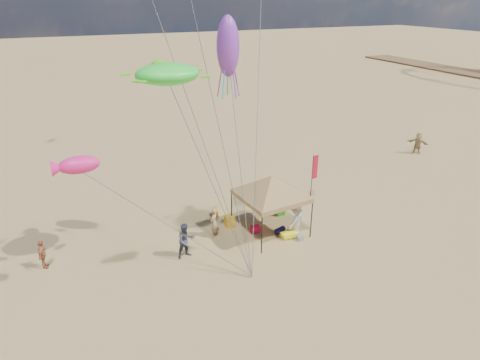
{
  "coord_description": "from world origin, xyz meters",
  "views": [
    {
      "loc": [
        -7.76,
        -14.36,
        12.39
      ],
      "look_at": [
        0.0,
        3.0,
        4.0
      ],
      "focal_mm": 31.49,
      "sensor_mm": 36.0,
      "label": 1
    }
  ],
  "objects_px": {
    "cooler_red": "(255,229)",
    "chair_yellow": "(230,221)",
    "person_far_a": "(43,254)",
    "canopy_tent": "(272,178)",
    "person_near_b": "(186,241)",
    "person_near_c": "(296,220)",
    "cooler_blue": "(295,201)",
    "person_far_c": "(418,143)",
    "chair_green": "(280,209)",
    "person_near_a": "(214,222)",
    "beach_cart": "(289,234)",
    "feather_flag": "(314,170)"
  },
  "relations": [
    {
      "from": "cooler_red",
      "to": "chair_yellow",
      "type": "height_order",
      "value": "chair_yellow"
    },
    {
      "from": "cooler_red",
      "to": "person_far_a",
      "type": "distance_m",
      "value": 11.08
    },
    {
      "from": "canopy_tent",
      "to": "person_near_b",
      "type": "height_order",
      "value": "canopy_tent"
    },
    {
      "from": "person_near_c",
      "to": "person_far_a",
      "type": "xyz_separation_m",
      "value": [
        -12.95,
        2.36,
        -0.15
      ]
    },
    {
      "from": "canopy_tent",
      "to": "person_far_a",
      "type": "relative_size",
      "value": 4.28
    },
    {
      "from": "cooler_blue",
      "to": "person_far_c",
      "type": "bearing_deg",
      "value": 15.54
    },
    {
      "from": "chair_yellow",
      "to": "canopy_tent",
      "type": "bearing_deg",
      "value": -37.98
    },
    {
      "from": "canopy_tent",
      "to": "person_near_b",
      "type": "distance_m",
      "value": 5.65
    },
    {
      "from": "chair_green",
      "to": "person_far_a",
      "type": "bearing_deg",
      "value": -179.5
    },
    {
      "from": "person_near_a",
      "to": "person_far_c",
      "type": "bearing_deg",
      "value": 150.12
    },
    {
      "from": "cooler_blue",
      "to": "person_near_b",
      "type": "xyz_separation_m",
      "value": [
        -8.22,
        -2.87,
        0.76
      ]
    },
    {
      "from": "person_near_b",
      "to": "person_far_c",
      "type": "xyz_separation_m",
      "value": [
        22.56,
        6.86,
        -0.03
      ]
    },
    {
      "from": "person_near_c",
      "to": "person_far_a",
      "type": "distance_m",
      "value": 13.16
    },
    {
      "from": "chair_yellow",
      "to": "person_far_c",
      "type": "distance_m",
      "value": 19.97
    },
    {
      "from": "chair_green",
      "to": "beach_cart",
      "type": "xyz_separation_m",
      "value": [
        -0.87,
        -2.63,
        -0.15
      ]
    },
    {
      "from": "person_near_a",
      "to": "person_near_c",
      "type": "xyz_separation_m",
      "value": [
        4.23,
        -1.72,
        0.05
      ]
    },
    {
      "from": "person_far_c",
      "to": "chair_yellow",
      "type": "bearing_deg",
      "value": -108.01
    },
    {
      "from": "cooler_red",
      "to": "cooler_blue",
      "type": "xyz_separation_m",
      "value": [
        3.92,
        2.13,
        0.0
      ]
    },
    {
      "from": "feather_flag",
      "to": "person_near_b",
      "type": "relative_size",
      "value": 1.67
    },
    {
      "from": "chair_yellow",
      "to": "person_near_a",
      "type": "relative_size",
      "value": 0.41
    },
    {
      "from": "feather_flag",
      "to": "person_near_c",
      "type": "xyz_separation_m",
      "value": [
        -3.27,
        -3.32,
        -1.21
      ]
    },
    {
      "from": "cooler_red",
      "to": "beach_cart",
      "type": "distance_m",
      "value": 1.96
    },
    {
      "from": "chair_yellow",
      "to": "beach_cart",
      "type": "relative_size",
      "value": 0.78
    },
    {
      "from": "canopy_tent",
      "to": "person_near_a",
      "type": "distance_m",
      "value": 4.05
    },
    {
      "from": "feather_flag",
      "to": "person_far_a",
      "type": "relative_size",
      "value": 2.1
    },
    {
      "from": "chair_green",
      "to": "person_near_b",
      "type": "relative_size",
      "value": 0.37
    },
    {
      "from": "chair_yellow",
      "to": "person_far_c",
      "type": "relative_size",
      "value": 0.38
    },
    {
      "from": "cooler_blue",
      "to": "beach_cart",
      "type": "height_order",
      "value": "cooler_blue"
    },
    {
      "from": "chair_green",
      "to": "person_near_c",
      "type": "relative_size",
      "value": 0.39
    },
    {
      "from": "cooler_blue",
      "to": "beach_cart",
      "type": "xyz_separation_m",
      "value": [
        -2.45,
        -3.43,
        0.01
      ]
    },
    {
      "from": "feather_flag",
      "to": "canopy_tent",
      "type": "bearing_deg",
      "value": -150.96
    },
    {
      "from": "canopy_tent",
      "to": "feather_flag",
      "type": "bearing_deg",
      "value": 29.04
    },
    {
      "from": "cooler_blue",
      "to": "person_near_a",
      "type": "xyz_separation_m",
      "value": [
        -6.2,
        -1.55,
        0.67
      ]
    },
    {
      "from": "cooler_blue",
      "to": "person_near_a",
      "type": "relative_size",
      "value": 0.31
    },
    {
      "from": "cooler_red",
      "to": "person_near_c",
      "type": "xyz_separation_m",
      "value": [
        1.95,
        -1.15,
        0.72
      ]
    },
    {
      "from": "canopy_tent",
      "to": "person_far_c",
      "type": "height_order",
      "value": "canopy_tent"
    },
    {
      "from": "feather_flag",
      "to": "person_far_a",
      "type": "bearing_deg",
      "value": -176.62
    },
    {
      "from": "feather_flag",
      "to": "cooler_red",
      "type": "relative_size",
      "value": 5.88
    },
    {
      "from": "cooler_red",
      "to": "cooler_blue",
      "type": "bearing_deg",
      "value": 28.52
    },
    {
      "from": "person_far_c",
      "to": "cooler_red",
      "type": "bearing_deg",
      "value": -103.78
    },
    {
      "from": "canopy_tent",
      "to": "cooler_red",
      "type": "height_order",
      "value": "canopy_tent"
    },
    {
      "from": "beach_cart",
      "to": "person_far_c",
      "type": "xyz_separation_m",
      "value": [
        16.79,
        7.42,
        0.72
      ]
    },
    {
      "from": "chair_green",
      "to": "person_near_c",
      "type": "xyz_separation_m",
      "value": [
        -0.38,
        -2.48,
        0.56
      ]
    },
    {
      "from": "cooler_red",
      "to": "person_near_a",
      "type": "bearing_deg",
      "value": 165.92
    },
    {
      "from": "canopy_tent",
      "to": "person_near_c",
      "type": "height_order",
      "value": "canopy_tent"
    },
    {
      "from": "canopy_tent",
      "to": "person_near_c",
      "type": "xyz_separation_m",
      "value": [
        1.15,
        -0.86,
        -2.43
      ]
    },
    {
      "from": "canopy_tent",
      "to": "person_far_a",
      "type": "xyz_separation_m",
      "value": [
        -11.8,
        1.5,
        -2.59
      ]
    },
    {
      "from": "canopy_tent",
      "to": "chair_green",
      "type": "xyz_separation_m",
      "value": [
        1.53,
        1.61,
        -2.99
      ]
    },
    {
      "from": "person_near_b",
      "to": "person_near_c",
      "type": "height_order",
      "value": "person_near_b"
    },
    {
      "from": "person_near_b",
      "to": "person_near_c",
      "type": "distance_m",
      "value": 6.27
    }
  ]
}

